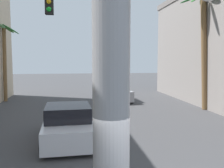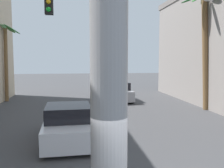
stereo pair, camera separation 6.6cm
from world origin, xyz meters
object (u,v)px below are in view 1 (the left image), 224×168
at_px(car_lead, 68,124).
at_px(palm_tree_far_left, 3,49).
at_px(car_far, 116,92).
at_px(palm_tree_mid_right, 204,42).

bearing_deg(car_lead, palm_tree_far_left, 116.13).
relative_size(car_far, palm_tree_far_left, 0.70).
bearing_deg(palm_tree_far_left, car_lead, -63.87).
height_order(car_far, palm_tree_far_left, palm_tree_far_left).
relative_size(car_lead, palm_tree_far_left, 0.74).
height_order(palm_tree_far_left, palm_tree_mid_right, palm_tree_mid_right).
bearing_deg(palm_tree_far_left, car_far, -6.73).
xyz_separation_m(car_lead, palm_tree_mid_right, (9.06, 5.38, 3.93)).
xyz_separation_m(car_far, palm_tree_mid_right, (5.28, -4.46, 3.89)).
height_order(car_lead, palm_tree_mid_right, palm_tree_mid_right).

